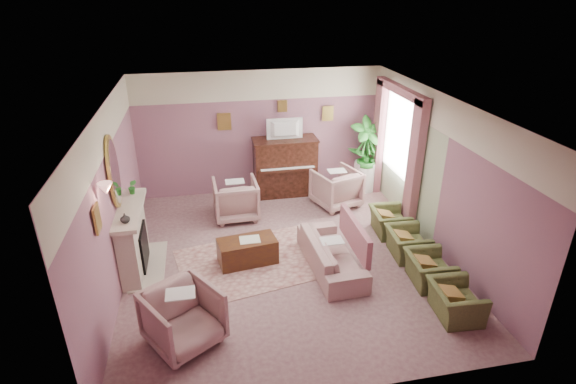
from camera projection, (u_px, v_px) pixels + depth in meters
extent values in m
cube|color=#835F61|center=(286.00, 257.00, 8.07)|extent=(5.50, 6.00, 0.01)
cube|color=silver|center=(285.00, 104.00, 6.88)|extent=(5.50, 6.00, 0.01)
cube|color=#74506A|center=(261.00, 133.00, 10.14)|extent=(5.50, 0.02, 2.80)
cube|color=#74506A|center=(338.00, 300.00, 4.81)|extent=(5.50, 0.02, 2.80)
cube|color=#74506A|center=(112.00, 201.00, 6.99)|extent=(0.02, 6.00, 2.80)
cube|color=#74506A|center=(438.00, 174.00, 7.95)|extent=(0.02, 6.00, 2.80)
cube|color=beige|center=(259.00, 85.00, 9.67)|extent=(5.50, 0.01, 0.65)
cube|color=#A7B891|center=(404.00, 165.00, 9.24)|extent=(0.01, 3.00, 2.15)
cube|color=#BBAE9A|center=(133.00, 240.00, 7.56)|extent=(0.30, 1.40, 1.10)
cube|color=black|center=(140.00, 247.00, 7.64)|extent=(0.18, 0.72, 0.68)
cube|color=orange|center=(144.00, 256.00, 7.72)|extent=(0.06, 0.54, 0.10)
cube|color=#BBAE9A|center=(129.00, 210.00, 7.32)|extent=(0.40, 1.55, 0.07)
cube|color=#BBAE9A|center=(149.00, 265.00, 7.82)|extent=(0.55, 1.50, 0.02)
ellipsoid|color=#AE9742|center=(113.00, 172.00, 7.01)|extent=(0.04, 0.72, 1.20)
ellipsoid|color=white|center=(115.00, 172.00, 7.01)|extent=(0.01, 0.60, 1.06)
cone|color=#FFA99B|center=(106.00, 189.00, 6.01)|extent=(0.20, 0.20, 0.16)
cube|color=#32170F|center=(285.00, 167.00, 10.26)|extent=(1.40, 0.60, 1.30)
cube|color=#32170F|center=(288.00, 170.00, 9.92)|extent=(1.30, 0.12, 0.06)
cube|color=white|center=(288.00, 168.00, 9.90)|extent=(1.20, 0.08, 0.02)
cube|color=#32170F|center=(285.00, 140.00, 9.98)|extent=(1.45, 0.65, 0.04)
imported|color=black|center=(285.00, 128.00, 9.81)|extent=(0.80, 0.12, 0.48)
cube|color=#AE9742|center=(224.00, 122.00, 9.83)|extent=(0.30, 0.03, 0.38)
cube|color=#AE9742|center=(328.00, 113.00, 10.21)|extent=(0.26, 0.03, 0.34)
cube|color=#AE9742|center=(282.00, 106.00, 9.94)|extent=(0.22, 0.03, 0.26)
cube|color=#AE9742|center=(97.00, 218.00, 5.80)|extent=(0.03, 0.28, 0.36)
cube|color=silver|center=(400.00, 132.00, 9.19)|extent=(0.03, 1.40, 1.80)
cube|color=#995863|center=(414.00, 167.00, 8.53)|extent=(0.16, 0.34, 2.60)
cube|color=#995863|center=(378.00, 137.00, 10.17)|extent=(0.16, 0.34, 2.60)
cube|color=#995863|center=(401.00, 90.00, 8.82)|extent=(0.16, 2.20, 0.16)
imported|color=#267825|center=(132.00, 187.00, 7.74)|extent=(0.16, 0.16, 0.28)
imported|color=beige|center=(125.00, 218.00, 6.83)|extent=(0.16, 0.16, 0.16)
cube|color=#A3756E|center=(253.00, 262.00, 7.92)|extent=(2.80, 2.25, 0.01)
cube|color=#412211|center=(247.00, 251.00, 7.84)|extent=(1.06, 0.64, 0.45)
cube|color=beige|center=(250.00, 240.00, 7.75)|extent=(0.35, 0.28, 0.01)
imported|color=tan|center=(331.00, 248.00, 7.65)|extent=(0.62, 1.85, 0.75)
cube|color=#995863|center=(355.00, 235.00, 7.62)|extent=(0.09, 1.40, 0.51)
imported|color=tan|center=(236.00, 197.00, 9.27)|extent=(0.88, 0.88, 0.92)
imported|color=tan|center=(336.00, 186.00, 9.78)|extent=(0.88, 0.88, 0.92)
imported|color=tan|center=(183.00, 315.00, 5.99)|extent=(0.88, 0.88, 0.92)
imported|color=#505A2D|center=(456.00, 297.00, 6.54)|extent=(0.54, 0.77, 0.67)
imported|color=#505A2D|center=(429.00, 265.00, 7.26)|extent=(0.54, 0.77, 0.67)
imported|color=#505A2D|center=(407.00, 239.00, 7.99)|extent=(0.54, 0.77, 0.67)
imported|color=#505A2D|center=(389.00, 218.00, 8.72)|extent=(0.54, 0.77, 0.67)
cylinder|color=silver|center=(365.00, 176.00, 10.58)|extent=(0.52, 0.52, 0.70)
imported|color=#267825|center=(366.00, 155.00, 10.36)|extent=(0.30, 0.30, 0.34)
imported|color=#267825|center=(373.00, 157.00, 10.31)|extent=(0.16, 0.16, 0.28)
cylinder|color=brown|center=(363.00, 184.00, 10.60)|extent=(0.34, 0.34, 0.34)
imported|color=#267825|center=(366.00, 148.00, 10.22)|extent=(0.76, 0.76, 1.44)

